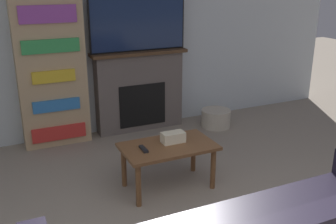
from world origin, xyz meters
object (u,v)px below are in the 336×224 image
object	(u,v)px
fireplace	(139,90)
storage_basket	(216,118)
coffee_table	(168,151)
bookshelf	(52,74)
tv	(138,21)

from	to	relation	value
fireplace	storage_basket	size ratio (longest dim) A/B	3.14
storage_basket	fireplace	bearing A→B (deg)	159.16
coffee_table	storage_basket	xyz separation A→B (m)	(1.27, 1.22, -0.26)
storage_basket	bookshelf	bearing A→B (deg)	170.50
fireplace	tv	bearing A→B (deg)	-90.00
coffee_table	storage_basket	size ratio (longest dim) A/B	2.22
coffee_table	tv	bearing A→B (deg)	78.73
bookshelf	storage_basket	distance (m)	2.21
fireplace	bookshelf	world-z (taller)	bookshelf
coffee_table	bookshelf	size ratio (longest dim) A/B	0.51
fireplace	storage_basket	bearing A→B (deg)	-20.84
tv	bookshelf	size ratio (longest dim) A/B	0.72
tv	bookshelf	bearing A→B (deg)	-179.85
fireplace	tv	world-z (taller)	tv
tv	storage_basket	distance (m)	1.66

